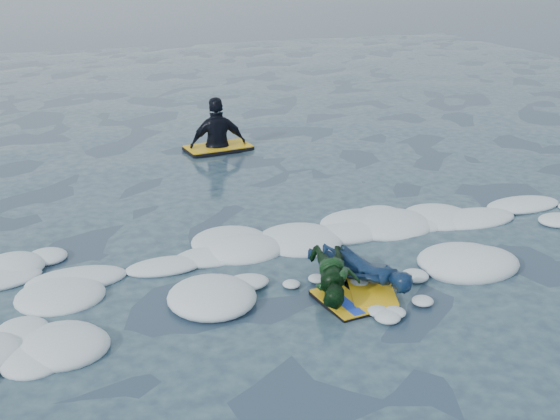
# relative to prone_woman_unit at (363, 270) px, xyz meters

# --- Properties ---
(ground) EXTENTS (120.00, 120.00, 0.00)m
(ground) POSITION_rel_prone_woman_unit_xyz_m (-0.81, -0.13, -0.18)
(ground) COLOR #162736
(ground) RESTS_ON ground
(foam_band) EXTENTS (12.00, 3.10, 0.30)m
(foam_band) POSITION_rel_prone_woman_unit_xyz_m (-0.81, 0.90, -0.18)
(foam_band) COLOR white
(foam_band) RESTS_ON ground
(prone_woman_unit) EXTENTS (1.04, 1.51, 0.36)m
(prone_woman_unit) POSITION_rel_prone_woman_unit_xyz_m (0.00, 0.00, 0.00)
(prone_woman_unit) COLOR black
(prone_woman_unit) RESTS_ON ground
(prone_child_unit) EXTENTS (0.96, 1.29, 0.45)m
(prone_child_unit) POSITION_rel_prone_woman_unit_xyz_m (-0.43, -0.18, 0.05)
(prone_child_unit) COLOR black
(prone_child_unit) RESTS_ON ground
(waiting_rider_unit) EXTENTS (1.33, 0.84, 1.88)m
(waiting_rider_unit) POSITION_rel_prone_woman_unit_xyz_m (-0.08, 6.07, -0.09)
(waiting_rider_unit) COLOR black
(waiting_rider_unit) RESTS_ON ground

